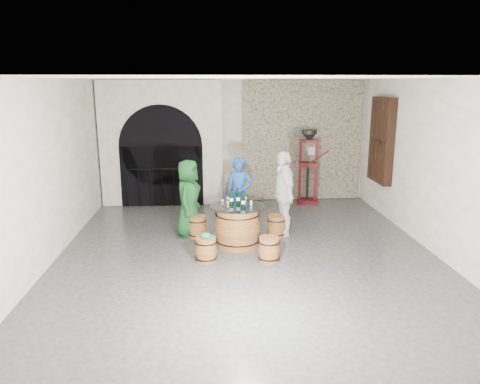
{
  "coord_description": "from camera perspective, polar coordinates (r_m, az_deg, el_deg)",
  "views": [
    {
      "loc": [
        -0.67,
        -8.05,
        3.15
      ],
      "look_at": [
        -0.09,
        0.54,
        1.05
      ],
      "focal_mm": 34.0,
      "sensor_mm": 36.0,
      "label": 1
    }
  ],
  "objects": [
    {
      "name": "tasting_glass_e",
      "position": [
        8.62,
        1.42,
        -1.69
      ],
      "size": [
        0.05,
        0.05,
        0.1
      ],
      "primitive_type": null,
      "color": "#A1641F",
      "rests_on": "barrel_table"
    },
    {
      "name": "tasting_glass_d",
      "position": [
        9.08,
        0.73,
        -0.89
      ],
      "size": [
        0.05,
        0.05,
        0.1
      ],
      "primitive_type": null,
      "color": "#A1641F",
      "rests_on": "barrel_table"
    },
    {
      "name": "wall_front",
      "position": [
        4.39,
        5.2,
        -7.01
      ],
      "size": [
        8.0,
        0.0,
        8.0
      ],
      "primitive_type": "plane",
      "rotation": [
        -1.57,
        0.0,
        0.0
      ],
      "color": "silver",
      "rests_on": "ground"
    },
    {
      "name": "person_blue",
      "position": [
        9.76,
        -0.14,
        -0.23
      ],
      "size": [
        0.65,
        0.5,
        1.6
      ],
      "primitive_type": "imported",
      "rotation": [
        0.0,
        0.0,
        -0.22
      ],
      "color": "navy",
      "rests_on": "ground"
    },
    {
      "name": "barrel_stool_right",
      "position": [
        9.51,
        4.56,
        -4.27
      ],
      "size": [
        0.4,
        0.4,
        0.45
      ],
      "color": "brown",
      "rests_on": "ground"
    },
    {
      "name": "wine_bottle_center",
      "position": [
        8.63,
        0.42,
        -1.09
      ],
      "size": [
        0.08,
        0.08,
        0.32
      ],
      "color": "black",
      "rests_on": "barrel_table"
    },
    {
      "name": "corking_press",
      "position": [
        11.98,
        8.58,
        3.84
      ],
      "size": [
        0.81,
        0.53,
        1.94
      ],
      "rotation": [
        0.0,
        0.0,
        -0.2
      ],
      "color": "#450B12",
      "rests_on": "ground"
    },
    {
      "name": "wall_left",
      "position": [
        8.67,
        -22.86,
        2.33
      ],
      "size": [
        0.0,
        8.0,
        8.0
      ],
      "primitive_type": "plane",
      "rotation": [
        1.57,
        0.0,
        1.57
      ],
      "color": "silver",
      "rests_on": "ground"
    },
    {
      "name": "person_green",
      "position": [
        9.44,
        -6.48,
        -0.77
      ],
      "size": [
        0.68,
        0.88,
        1.6
      ],
      "primitive_type": "imported",
      "rotation": [
        0.0,
        0.0,
        1.33
      ],
      "color": "#124118",
      "rests_on": "ground"
    },
    {
      "name": "tasting_glass_f",
      "position": [
        8.88,
        -2.2,
        -1.24
      ],
      "size": [
        0.05,
        0.05,
        0.1
      ],
      "primitive_type": null,
      "color": "#A1641F",
      "rests_on": "barrel_table"
    },
    {
      "name": "side_barrel",
      "position": [
        11.69,
        -0.67,
        -0.42
      ],
      "size": [
        0.45,
        0.45,
        0.6
      ],
      "rotation": [
        0.0,
        0.0,
        0.32
      ],
      "color": "brown",
      "rests_on": "ground"
    },
    {
      "name": "wine_bottle_right",
      "position": [
        8.88,
        -0.25,
        -0.67
      ],
      "size": [
        0.08,
        0.08,
        0.32
      ],
      "color": "black",
      "rests_on": "barrel_table"
    },
    {
      "name": "arched_opening",
      "position": [
        11.95,
        -9.79,
        5.97
      ],
      "size": [
        3.1,
        0.6,
        3.19
      ],
      "color": "silver",
      "rests_on": "ground"
    },
    {
      "name": "tasting_glass_c",
      "position": [
        9.06,
        -1.56,
        -0.92
      ],
      "size": [
        0.05,
        0.05,
        0.1
      ],
      "primitive_type": null,
      "color": "#A1641F",
      "rests_on": "barrel_table"
    },
    {
      "name": "barrel_stool_left",
      "position": [
        9.48,
        -5.36,
        -4.35
      ],
      "size": [
        0.4,
        0.4,
        0.45
      ],
      "color": "brown",
      "rests_on": "ground"
    },
    {
      "name": "wall_back",
      "position": [
        12.17,
        -0.68,
        6.38
      ],
      "size": [
        8.0,
        0.0,
        8.0
      ],
      "primitive_type": "plane",
      "rotation": [
        1.57,
        0.0,
        0.0
      ],
      "color": "silver",
      "rests_on": "ground"
    },
    {
      "name": "stone_facing_panel",
      "position": [
        12.34,
        7.76,
        6.36
      ],
      "size": [
        3.2,
        0.12,
        3.18
      ],
      "primitive_type": "cube",
      "color": "gray",
      "rests_on": "ground"
    },
    {
      "name": "barrel_stool_near_right",
      "position": [
        8.23,
        3.67,
        -7.17
      ],
      "size": [
        0.4,
        0.4,
        0.45
      ],
      "color": "brown",
      "rests_on": "ground"
    },
    {
      "name": "wine_bottle_left",
      "position": [
        8.84,
        -1.1,
        -0.75
      ],
      "size": [
        0.08,
        0.08,
        0.32
      ],
      "color": "black",
      "rests_on": "barrel_table"
    },
    {
      "name": "green_cap",
      "position": [
        8.13,
        -4.29,
        -5.46
      ],
      "size": [
        0.23,
        0.18,
        0.1
      ],
      "color": "#0B8248",
      "rests_on": "barrel_stool_near_left"
    },
    {
      "name": "tasting_glass_b",
      "position": [
        8.79,
        1.38,
        -1.38
      ],
      "size": [
        0.05,
        0.05,
        0.1
      ],
      "primitive_type": null,
      "color": "#A1641F",
      "rests_on": "barrel_table"
    },
    {
      "name": "barrel_table",
      "position": [
        8.9,
        -0.32,
        -4.27
      ],
      "size": [
        1.06,
        1.06,
        0.81
      ],
      "color": "brown",
      "rests_on": "ground"
    },
    {
      "name": "barrel_stool_near_left",
      "position": [
        8.22,
        -4.29,
        -7.19
      ],
      "size": [
        0.4,
        0.4,
        0.45
      ],
      "color": "brown",
      "rests_on": "ground"
    },
    {
      "name": "person_white",
      "position": [
        9.44,
        5.47,
        -0.19
      ],
      "size": [
        0.55,
        1.09,
        1.78
      ],
      "primitive_type": "imported",
      "rotation": [
        0.0,
        0.0,
        -1.46
      ],
      "color": "silver",
      "rests_on": "ground"
    },
    {
      "name": "shuttered_window",
      "position": [
        11.29,
        17.3,
        6.22
      ],
      "size": [
        0.23,
        1.1,
        2.0
      ],
      "color": "black",
      "rests_on": "wall_right"
    },
    {
      "name": "barrel_stool_far",
      "position": [
        9.88,
        -0.14,
        -3.53
      ],
      "size": [
        0.4,
        0.4,
        0.45
      ],
      "color": "brown",
      "rests_on": "ground"
    },
    {
      "name": "wall_right",
      "position": [
        9.2,
        23.2,
        2.89
      ],
      "size": [
        0.0,
        8.0,
        8.0
      ],
      "primitive_type": "plane",
      "rotation": [
        1.57,
        0.0,
        -1.57
      ],
      "color": "silver",
      "rests_on": "ground"
    },
    {
      "name": "tasting_glass_a",
      "position": [
        8.71,
        -1.52,
        -1.52
      ],
      "size": [
        0.05,
        0.05,
        0.1
      ],
      "primitive_type": null,
      "color": "#A1641F",
      "rests_on": "barrel_table"
    },
    {
      "name": "control_box",
      "position": [
        12.35,
        8.94,
        5.15
      ],
      "size": [
        0.18,
        0.1,
        0.22
      ],
      "primitive_type": "cube",
      "color": "silver",
      "rests_on": "wall_back"
    },
    {
      "name": "ceiling",
      "position": [
        8.08,
        0.92,
        14.07
      ],
      "size": [
        8.0,
        8.0,
        0.0
      ],
      "primitive_type": "plane",
      "rotation": [
        3.14,
        0.0,
        0.0
      ],
      "color": "beige",
      "rests_on": "wall_back"
    },
    {
      "name": "ground",
      "position": [
        8.67,
        0.84,
        -7.6
      ],
      "size": [
        8.0,
        8.0,
        0.0
      ],
      "primitive_type": "plane",
      "color": "#2A2A2C",
      "rests_on": "ground"
    }
  ]
}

